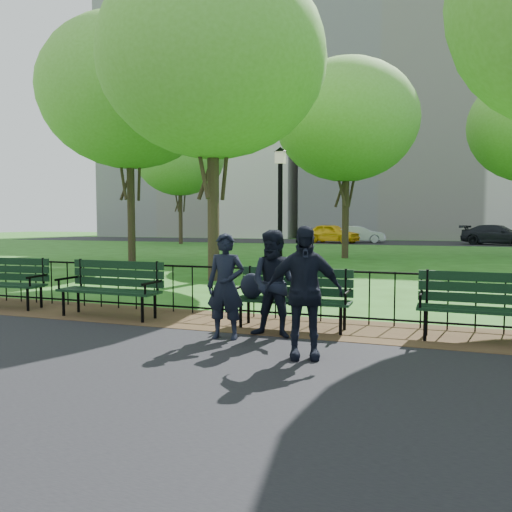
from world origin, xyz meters
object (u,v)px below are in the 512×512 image
(tree_mid_w, at_px, (129,93))
(park_bench_left_b, at_px, (3,277))
(person_left, at_px, (226,286))
(lamppost, at_px, (280,213))
(person_right, at_px, (303,292))
(tree_near_w, at_px, (212,61))
(park_bench_right_a, at_px, (488,299))
(sedan_dark, at_px, (498,235))
(taxi, at_px, (332,233))
(park_bench_left_a, at_px, (112,282))
(person_mid, at_px, (275,284))
(tree_far_c, at_px, (347,121))
(tree_far_w, at_px, (180,158))
(sedan_silver, at_px, (359,234))
(park_bench_main, at_px, (279,290))

(tree_mid_w, bearing_deg, park_bench_left_b, -70.76)
(person_left, bearing_deg, lamppost, 92.72)
(person_left, distance_m, person_right, 1.45)
(tree_near_w, bearing_deg, park_bench_right_a, -39.70)
(park_bench_left_b, xyz_separation_m, park_bench_right_a, (8.76, 0.00, 0.00))
(park_bench_right_a, relative_size, sedan_dark, 0.38)
(lamppost, distance_m, tree_mid_w, 11.01)
(tree_mid_w, distance_m, taxi, 22.76)
(park_bench_left_a, distance_m, taxi, 31.56)
(person_mid, bearing_deg, taxi, 99.87)
(park_bench_left_a, bearing_deg, park_bench_left_b, 179.36)
(person_mid, bearing_deg, tree_far_c, 96.30)
(person_left, relative_size, person_right, 0.93)
(tree_far_w, height_order, sedan_silver, tree_far_w)
(lamppost, distance_m, tree_far_w, 26.66)
(lamppost, xyz_separation_m, tree_mid_w, (-7.97, 5.80, 4.90))
(tree_far_w, distance_m, taxi, 13.07)
(lamppost, relative_size, tree_near_w, 0.39)
(person_mid, bearing_deg, tree_near_w, 121.88)
(park_bench_left_a, relative_size, tree_far_w, 0.21)
(park_bench_main, bearing_deg, tree_mid_w, 132.71)
(taxi, bearing_deg, sedan_silver, -52.83)
(park_bench_left_a, bearing_deg, tree_far_w, 117.38)
(park_bench_main, height_order, tree_far_w, tree_far_w)
(park_bench_right_a, distance_m, lamppost, 6.00)
(park_bench_left_b, xyz_separation_m, sedan_dark, (12.68, 31.71, 0.12))
(park_bench_left_a, distance_m, park_bench_left_b, 2.64)
(park_bench_main, bearing_deg, park_bench_left_b, 179.24)
(park_bench_right_a, relative_size, tree_far_c, 0.21)
(person_mid, distance_m, taxi, 32.49)
(tree_mid_w, bearing_deg, person_left, -51.57)
(park_bench_right_a, distance_m, sedan_silver, 32.67)
(sedan_silver, bearing_deg, sedan_dark, -104.72)
(lamppost, height_order, tree_far_w, tree_far_w)
(person_left, distance_m, sedan_dark, 33.59)
(tree_near_w, relative_size, tree_mid_w, 0.91)
(tree_near_w, xyz_separation_m, tree_far_c, (2.22, 10.00, 0.07))
(park_bench_left_b, xyz_separation_m, person_left, (5.20, -1.04, 0.17))
(person_right, bearing_deg, park_bench_left_b, 149.36)
(tree_near_w, xyz_separation_m, taxi, (-1.30, 25.86, -5.45))
(taxi, bearing_deg, park_bench_main, -154.51)
(lamppost, relative_size, person_left, 2.29)
(park_bench_left_b, height_order, park_bench_right_a, same)
(person_right, bearing_deg, tree_mid_w, 114.55)
(park_bench_left_a, height_order, tree_far_c, tree_far_c)
(tree_near_w, bearing_deg, sedan_silver, 88.53)
(park_bench_right_a, height_order, tree_near_w, tree_near_w)
(person_mid, bearing_deg, tree_far_w, 121.05)
(person_left, bearing_deg, park_bench_right_a, 11.48)
(person_left, bearing_deg, person_right, -30.80)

